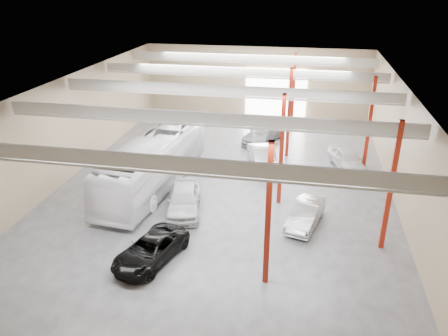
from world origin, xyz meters
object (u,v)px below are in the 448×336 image
(coach_bus, at_px, (154,163))
(car_row_a, at_px, (184,199))
(car_row_b, at_px, (263,158))
(car_right_near, at_px, (306,214))
(car_right_far, at_px, (347,158))
(black_sedan, at_px, (151,250))
(car_row_c, at_px, (263,133))

(coach_bus, bearing_deg, car_row_a, -40.39)
(car_row_a, distance_m, car_row_b, 8.54)
(car_right_near, xyz_separation_m, car_right_far, (2.80, 8.90, 0.07))
(car_right_far, bearing_deg, car_row_a, -156.30)
(black_sedan, bearing_deg, car_right_far, 69.80)
(coach_bus, bearing_deg, black_sedan, -66.75)
(black_sedan, height_order, car_right_far, car_right_far)
(car_row_a, xyz_separation_m, car_right_far, (10.07, 8.72, -0.08))
(car_row_b, xyz_separation_m, car_row_c, (-0.59, 5.69, -0.01))
(coach_bus, distance_m, car_row_c, 12.10)
(car_right_near, distance_m, car_right_far, 9.33)
(car_right_far, bearing_deg, car_right_near, -124.67)
(black_sedan, relative_size, car_row_a, 0.96)
(coach_bus, xyz_separation_m, black_sedan, (2.63, -8.14, -1.08))
(car_row_a, relative_size, car_row_c, 0.90)
(coach_bus, bearing_deg, car_right_near, -11.74)
(car_row_a, bearing_deg, car_right_far, 28.49)
(car_row_b, bearing_deg, car_right_near, -85.05)
(coach_bus, height_order, car_row_a, coach_bus)
(coach_bus, height_order, car_row_c, coach_bus)
(coach_bus, relative_size, car_row_a, 2.58)
(car_row_b, relative_size, car_right_near, 1.16)
(coach_bus, distance_m, car_row_a, 4.20)
(coach_bus, distance_m, black_sedan, 8.62)
(car_row_b, height_order, car_row_c, car_row_b)
(car_row_c, height_order, car_right_near, car_row_c)
(coach_bus, height_order, car_right_far, coach_bus)
(car_row_b, distance_m, car_right_far, 6.22)
(car_row_a, relative_size, car_row_b, 1.02)
(car_row_c, bearing_deg, car_row_a, -85.39)
(black_sedan, height_order, car_row_b, car_row_b)
(car_row_a, xyz_separation_m, car_row_b, (3.95, 7.57, -0.04))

